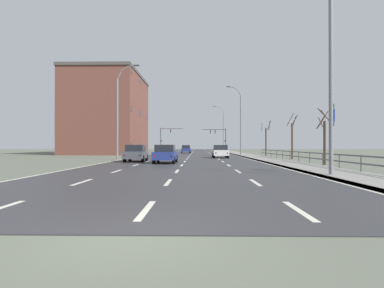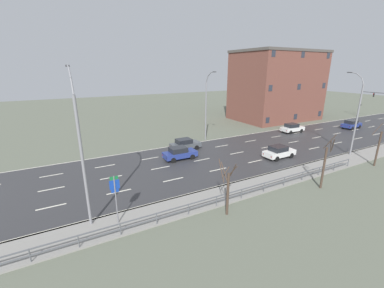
{
  "view_description": "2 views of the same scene",
  "coord_description": "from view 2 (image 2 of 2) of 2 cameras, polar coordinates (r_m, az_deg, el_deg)",
  "views": [
    {
      "loc": [
        1.19,
        -5.18,
        1.51
      ],
      "look_at": [
        0.23,
        46.8,
        1.75
      ],
      "focal_mm": 29.22,
      "sensor_mm": 36.0,
      "label": 1
    },
    {
      "loc": [
        24.47,
        9.0,
        10.73
      ],
      "look_at": [
        0.0,
        22.23,
        2.24
      ],
      "focal_mm": 23.23,
      "sensor_mm": 36.0,
      "label": 2
    }
  ],
  "objects": [
    {
      "name": "road_asphalt_strip",
      "position": [
        57.57,
        35.3,
        3.09
      ],
      "size": [
        14.0,
        120.0,
        0.03
      ],
      "color": "#303033",
      "rests_on": "ground"
    },
    {
      "name": "car_near_right",
      "position": [
        32.74,
        19.34,
        -1.68
      ],
      "size": [
        1.88,
        4.12,
        1.57
      ],
      "rotation": [
        0.0,
        0.0,
        0.01
      ],
      "color": "silver",
      "rests_on": "ground"
    },
    {
      "name": "street_lamp_foreground",
      "position": [
        17.9,
        -24.04,
        -2.02
      ],
      "size": [
        2.74,
        0.24,
        11.0
      ],
      "color": "slate",
      "rests_on": "ground"
    },
    {
      "name": "highway_sign",
      "position": [
        18.3,
        -17.17,
        -10.91
      ],
      "size": [
        0.09,
        0.68,
        3.76
      ],
      "color": "slate",
      "rests_on": "ground"
    },
    {
      "name": "traffic_signal_left",
      "position": [
        69.84,
        35.05,
        8.34
      ],
      "size": [
        5.56,
        0.36,
        5.88
      ],
      "color": "#38383A",
      "rests_on": "ground"
    },
    {
      "name": "car_near_left",
      "position": [
        33.96,
        -1.6,
        -0.04
      ],
      "size": [
        1.93,
        4.15,
        1.57
      ],
      "rotation": [
        0.0,
        0.0,
        0.03
      ],
      "color": "#474C51",
      "rests_on": "ground"
    },
    {
      "name": "car_distant",
      "position": [
        54.97,
        32.76,
        3.85
      ],
      "size": [
        1.99,
        4.18,
        1.57
      ],
      "rotation": [
        0.0,
        0.0,
        0.05
      ],
      "color": "navy",
      "rests_on": "ground"
    },
    {
      "name": "bare_tree_mid",
      "position": [
        25.72,
        28.13,
        -4.34
      ],
      "size": [
        1.14,
        0.83,
        5.17
      ],
      "color": "#423328",
      "rests_on": "ground"
    },
    {
      "name": "bare_tree_far",
      "position": [
        34.91,
        36.99,
        -0.47
      ],
      "size": [
        1.4,
        1.31,
        5.14
      ],
      "color": "#423328",
      "rests_on": "ground"
    },
    {
      "name": "bare_tree_near",
      "position": [
        18.98,
        8.17,
        -10.33
      ],
      "size": [
        1.17,
        1.3,
        4.4
      ],
      "color": "#423328",
      "rests_on": "ground"
    },
    {
      "name": "brick_building",
      "position": [
        57.68,
        18.81,
        12.55
      ],
      "size": [
        11.79,
        17.93,
        14.32
      ],
      "color": "brown",
      "rests_on": "ground"
    },
    {
      "name": "car_far_right",
      "position": [
        46.75,
        22.03,
        3.46
      ],
      "size": [
        2.0,
        4.18,
        1.57
      ],
      "rotation": [
        0.0,
        0.0,
        -0.05
      ],
      "color": "silver",
      "rests_on": "ground"
    },
    {
      "name": "street_lamp_midground",
      "position": [
        36.92,
        33.54,
        5.37
      ],
      "size": [
        2.25,
        0.24,
        10.36
      ],
      "color": "slate",
      "rests_on": "ground"
    },
    {
      "name": "car_mid_centre",
      "position": [
        30.47,
        -2.88,
        -2.07
      ],
      "size": [
        1.87,
        4.12,
        1.57
      ],
      "rotation": [
        0.0,
        0.0,
        -0.01
      ],
      "color": "navy",
      "rests_on": "ground"
    },
    {
      "name": "street_lamp_left_bank",
      "position": [
        37.95,
        3.34,
        8.37
      ],
      "size": [
        2.48,
        0.24,
        10.37
      ],
      "color": "slate",
      "rests_on": "ground"
    },
    {
      "name": "guardrail",
      "position": [
        21.09,
        8.61,
        -11.63
      ],
      "size": [
        0.07,
        33.16,
        1.0
      ],
      "color": "#515459",
      "rests_on": "ground"
    },
    {
      "name": "ground_plane",
      "position": [
        47.29,
        28.66,
        1.66
      ],
      "size": [
        160.0,
        160.0,
        0.12
      ],
      "color": "#5B6051"
    }
  ]
}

